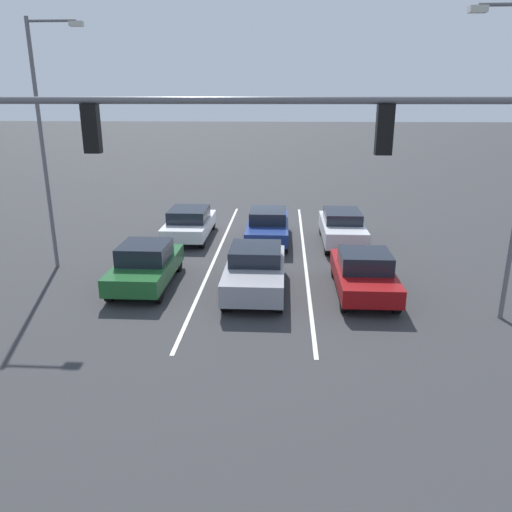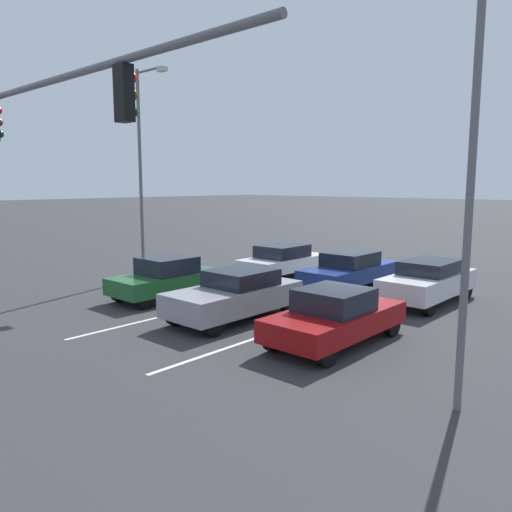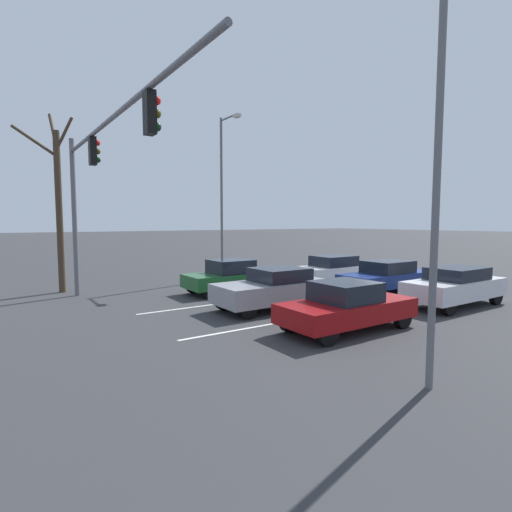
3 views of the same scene
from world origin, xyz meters
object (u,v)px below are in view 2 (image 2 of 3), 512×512
at_px(car_navy_midlane_second, 350,270).
at_px(street_lamp_right_shoulder, 143,161).
at_px(car_maroon_leftlane_front, 335,316).
at_px(car_silver_leftlane_second, 428,281).
at_px(car_darkgreen_rightlane_front, 168,278).
at_px(car_gray_midlane_front, 236,294).
at_px(car_white_rightlane_second, 283,260).
at_px(street_lamp_left_shoulder, 461,135).

relative_size(car_navy_midlane_second, street_lamp_right_shoulder, 0.55).
distance_m(car_maroon_leftlane_front, car_silver_leftlane_second, 5.90).
height_order(car_darkgreen_rightlane_front, street_lamp_right_shoulder, street_lamp_right_shoulder).
bearing_deg(car_gray_midlane_front, car_darkgreen_rightlane_front, -5.53).
bearing_deg(car_gray_midlane_front, street_lamp_right_shoulder, -15.71).
xyz_separation_m(car_silver_leftlane_second, car_white_rightlane_second, (6.88, -0.58, -0.05)).
height_order(car_navy_midlane_second, street_lamp_right_shoulder, street_lamp_right_shoulder).
bearing_deg(car_navy_midlane_second, street_lamp_left_shoulder, 131.18).
bearing_deg(street_lamp_right_shoulder, car_silver_leftlane_second, -161.04).
height_order(car_white_rightlane_second, street_lamp_right_shoulder, street_lamp_right_shoulder).
bearing_deg(car_gray_midlane_front, street_lamp_left_shoulder, 166.45).
distance_m(car_navy_midlane_second, street_lamp_left_shoulder, 11.29).
bearing_deg(car_darkgreen_rightlane_front, car_navy_midlane_second, -124.43).
bearing_deg(car_silver_leftlane_second, street_lamp_right_shoulder, 18.96).
height_order(street_lamp_right_shoulder, street_lamp_left_shoulder, street_lamp_right_shoulder).
xyz_separation_m(car_white_rightlane_second, street_lamp_left_shoulder, (-10.53, 8.20, 4.17)).
bearing_deg(car_maroon_leftlane_front, car_gray_midlane_front, 0.20).
bearing_deg(car_silver_leftlane_second, car_maroon_leftlane_front, 90.83).
relative_size(car_darkgreen_rightlane_front, street_lamp_left_shoulder, 0.49).
bearing_deg(car_silver_leftlane_second, street_lamp_left_shoulder, 115.54).
bearing_deg(car_white_rightlane_second, car_silver_leftlane_second, 175.22).
distance_m(car_maroon_leftlane_front, car_navy_midlane_second, 7.02).
xyz_separation_m(car_navy_midlane_second, street_lamp_left_shoulder, (-6.91, 7.90, 4.15)).
xyz_separation_m(street_lamp_right_shoulder, street_lamp_left_shoulder, (-14.67, 3.84, -0.13)).
xyz_separation_m(car_silver_leftlane_second, street_lamp_right_shoulder, (11.02, 3.79, 4.24)).
xyz_separation_m(car_darkgreen_rightlane_front, car_silver_leftlane_second, (-7.26, -5.54, 0.04)).
bearing_deg(car_white_rightlane_second, car_maroon_leftlane_front, 137.11).
distance_m(car_darkgreen_rightlane_front, car_silver_leftlane_second, 9.13).
bearing_deg(street_lamp_left_shoulder, car_maroon_leftlane_front, -25.91).
bearing_deg(car_darkgreen_rightlane_front, car_gray_midlane_front, 174.47).
bearing_deg(car_maroon_leftlane_front, street_lamp_left_shoulder, 154.09).
height_order(car_silver_leftlane_second, street_lamp_right_shoulder, street_lamp_right_shoulder).
relative_size(car_maroon_leftlane_front, street_lamp_left_shoulder, 0.50).
bearing_deg(car_darkgreen_rightlane_front, car_silver_leftlane_second, -142.61).
height_order(car_maroon_leftlane_front, street_lamp_left_shoulder, street_lamp_left_shoulder).
xyz_separation_m(car_darkgreen_rightlane_front, car_white_rightlane_second, (-0.37, -6.12, -0.02)).
height_order(car_darkgreen_rightlane_front, street_lamp_left_shoulder, street_lamp_left_shoulder).
relative_size(car_maroon_leftlane_front, car_darkgreen_rightlane_front, 1.02).
bearing_deg(car_navy_midlane_second, car_white_rightlane_second, -4.77).
height_order(car_gray_midlane_front, car_darkgreen_rightlane_front, car_gray_midlane_front).
relative_size(car_white_rightlane_second, street_lamp_right_shoulder, 0.50).
relative_size(car_gray_midlane_front, street_lamp_right_shoulder, 0.50).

